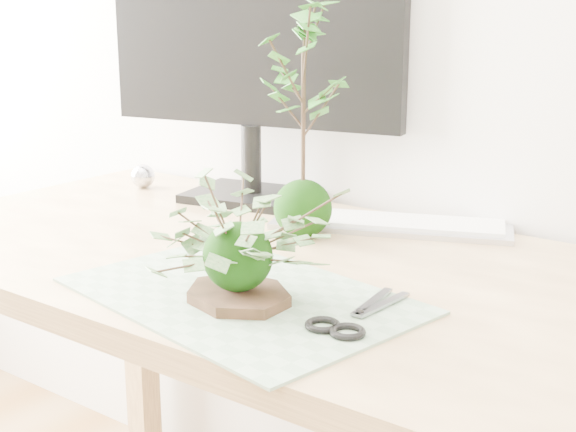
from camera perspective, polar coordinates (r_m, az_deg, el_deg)
The scene contains 9 objects.
desk at distance 1.25m, azimuth 2.67°, elevation -7.50°, with size 1.60×0.70×0.74m.
cutting_mat at distance 1.11m, azimuth -3.41°, elevation -5.64°, with size 0.47×0.31×0.00m, color slate.
stone_dish at distance 1.08m, azimuth -3.54°, elevation -5.65°, with size 0.16×0.16×0.01m, color black.
ivy_kokedama at distance 1.05m, azimuth -3.63°, elevation -0.61°, with size 0.35×0.35×0.19m.
maple_kokedama at distance 1.33m, azimuth 1.11°, elevation 10.77°, with size 0.25×0.25×0.42m.
keyboard at distance 1.44m, azimuth 7.32°, elevation -0.56°, with size 0.44×0.28×0.02m.
monitor at distance 1.60m, azimuth -2.50°, elevation 12.33°, with size 0.62×0.23×0.55m.
foil_ball at distance 1.77m, azimuth -10.28°, elevation 2.82°, with size 0.05×0.05×0.05m, color silver.
scissors at distance 1.00m, azimuth 4.07°, elevation -7.55°, with size 0.08×0.18×0.01m.
Camera 1 is at (0.65, 0.26, 1.13)m, focal length 50.00 mm.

